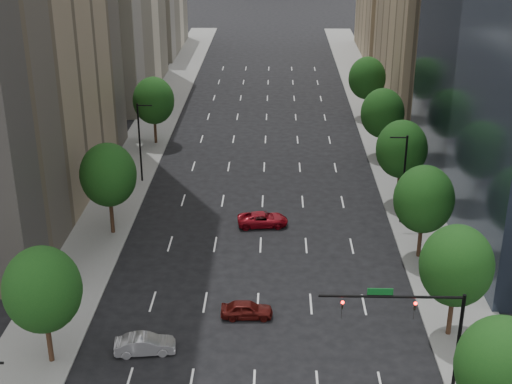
# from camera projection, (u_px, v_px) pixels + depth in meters

# --- Properties ---
(sidewalk_left) EXTENTS (6.00, 200.00, 0.15)m
(sidewalk_left) POSITION_uv_depth(u_px,v_px,m) (115.00, 199.00, 75.11)
(sidewalk_left) COLOR slate
(sidewalk_left) RESTS_ON ground
(sidewalk_right) EXTENTS (6.00, 200.00, 0.15)m
(sidewalk_right) POSITION_uv_depth(u_px,v_px,m) (412.00, 202.00, 74.33)
(sidewalk_right) COLOR slate
(sidewalk_right) RESTS_ON ground
(filler_left) EXTENTS (14.00, 26.00, 18.00)m
(filler_left) POSITION_uv_depth(u_px,v_px,m) (144.00, 4.00, 141.82)
(filler_left) COLOR beige
(filler_left) RESTS_ON ground
(parking_tan_right) EXTENTS (14.00, 30.00, 30.00)m
(parking_tan_right) POSITION_uv_depth(u_px,v_px,m) (438.00, 0.00, 105.09)
(parking_tan_right) COLOR #8C7759
(parking_tan_right) RESTS_ON ground
(filler_right) EXTENTS (14.00, 26.00, 16.00)m
(filler_right) POSITION_uv_depth(u_px,v_px,m) (399.00, 13.00, 138.19)
(filler_right) COLOR #8C7759
(filler_right) RESTS_ON ground
(tree_right_0) EXTENTS (5.20, 5.20, 8.39)m
(tree_right_0) POSITION_uv_depth(u_px,v_px,m) (501.00, 367.00, 40.08)
(tree_right_0) COLOR #382316
(tree_right_0) RESTS_ON ground
(tree_right_1) EXTENTS (5.20, 5.20, 8.75)m
(tree_right_1) POSITION_uv_depth(u_px,v_px,m) (456.00, 266.00, 50.07)
(tree_right_1) COLOR #382316
(tree_right_1) RESTS_ON ground
(tree_right_2) EXTENTS (5.20, 5.20, 8.61)m
(tree_right_2) POSITION_uv_depth(u_px,v_px,m) (424.00, 199.00, 61.17)
(tree_right_2) COLOR #382316
(tree_right_2) RESTS_ON ground
(tree_right_3) EXTENTS (5.20, 5.20, 8.89)m
(tree_right_3) POSITION_uv_depth(u_px,v_px,m) (402.00, 149.00, 72.10)
(tree_right_3) COLOR #382316
(tree_right_3) RESTS_ON ground
(tree_right_4) EXTENTS (5.20, 5.20, 8.46)m
(tree_right_4) POSITION_uv_depth(u_px,v_px,m) (382.00, 113.00, 85.15)
(tree_right_4) COLOR #382316
(tree_right_4) RESTS_ON ground
(tree_right_5) EXTENTS (5.20, 5.20, 8.75)m
(tree_right_5) POSITION_uv_depth(u_px,v_px,m) (367.00, 78.00, 99.77)
(tree_right_5) COLOR #382316
(tree_right_5) RESTS_ON ground
(tree_left_0) EXTENTS (5.20, 5.20, 8.75)m
(tree_left_0) POSITION_uv_depth(u_px,v_px,m) (42.00, 290.00, 47.08)
(tree_left_0) COLOR #382316
(tree_left_0) RESTS_ON ground
(tree_left_1) EXTENTS (5.20, 5.20, 8.97)m
(tree_left_1) POSITION_uv_depth(u_px,v_px,m) (108.00, 175.00, 65.41)
(tree_left_1) COLOR #382316
(tree_left_1) RESTS_ON ground
(tree_left_2) EXTENTS (5.20, 5.20, 8.68)m
(tree_left_2) POSITION_uv_depth(u_px,v_px,m) (154.00, 101.00, 89.45)
(tree_left_2) COLOR #382316
(tree_left_2) RESTS_ON ground
(streetlight_rn) EXTENTS (1.70, 0.20, 9.00)m
(streetlight_rn) POSITION_uv_depth(u_px,v_px,m) (403.00, 177.00, 67.92)
(streetlight_rn) COLOR black
(streetlight_rn) RESTS_ON ground
(streetlight_ln) EXTENTS (1.70, 0.20, 9.00)m
(streetlight_ln) POSITION_uv_depth(u_px,v_px,m) (140.00, 141.00, 77.80)
(streetlight_ln) COLOR black
(streetlight_ln) RESTS_ON ground
(traffic_signal) EXTENTS (9.12, 0.40, 7.38)m
(traffic_signal) POSITION_uv_depth(u_px,v_px,m) (422.00, 320.00, 44.85)
(traffic_signal) COLOR black
(traffic_signal) RESTS_ON ground
(car_maroon) EXTENTS (3.98, 1.69, 1.34)m
(car_maroon) POSITION_uv_depth(u_px,v_px,m) (247.00, 309.00, 54.24)
(car_maroon) COLOR #4A0F0C
(car_maroon) RESTS_ON ground
(car_silver) EXTENTS (4.39, 2.04, 1.39)m
(car_silver) POSITION_uv_depth(u_px,v_px,m) (145.00, 344.00, 50.04)
(car_silver) COLOR #96969B
(car_silver) RESTS_ON ground
(car_red_far) EXTENTS (5.08, 2.76, 1.35)m
(car_red_far) POSITION_uv_depth(u_px,v_px,m) (263.00, 219.00, 69.06)
(car_red_far) COLOR maroon
(car_red_far) RESTS_ON ground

